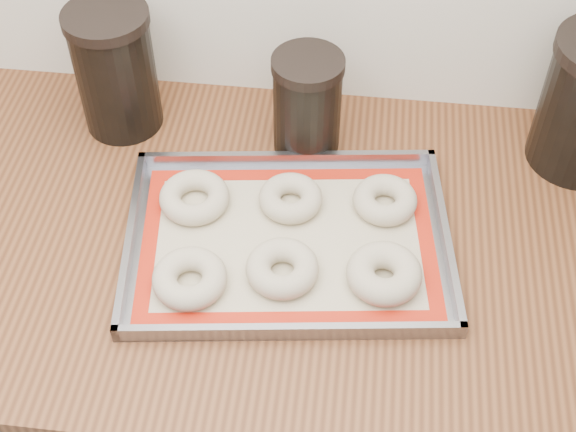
# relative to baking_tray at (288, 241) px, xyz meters

# --- Properties ---
(cabinet) EXTENTS (3.00, 0.65, 0.86)m
(cabinet) POSITION_rel_baking_tray_xyz_m (0.07, 0.02, -0.48)
(cabinet) COLOR slate
(cabinet) RESTS_ON floor
(countertop) EXTENTS (3.06, 0.68, 0.04)m
(countertop) POSITION_rel_baking_tray_xyz_m (0.07, 0.02, -0.03)
(countertop) COLOR brown
(countertop) RESTS_ON cabinet
(baking_tray) EXTENTS (0.50, 0.39, 0.03)m
(baking_tray) POSITION_rel_baking_tray_xyz_m (0.00, 0.00, 0.00)
(baking_tray) COLOR gray
(baking_tray) RESTS_ON countertop
(baking_mat) EXTENTS (0.45, 0.34, 0.00)m
(baking_mat) POSITION_rel_baking_tray_xyz_m (-0.00, 0.00, -0.00)
(baking_mat) COLOR #C6B793
(baking_mat) RESTS_ON baking_tray
(bagel_front_left) EXTENTS (0.12, 0.12, 0.03)m
(bagel_front_left) POSITION_rel_baking_tray_xyz_m (-0.12, -0.09, 0.01)
(bagel_front_left) COLOR beige
(bagel_front_left) RESTS_ON baking_mat
(bagel_front_mid) EXTENTS (0.11, 0.11, 0.03)m
(bagel_front_mid) POSITION_rel_baking_tray_xyz_m (-0.00, -0.06, 0.02)
(bagel_front_mid) COLOR beige
(bagel_front_mid) RESTS_ON baking_mat
(bagel_front_right) EXTENTS (0.12, 0.12, 0.04)m
(bagel_front_right) POSITION_rel_baking_tray_xyz_m (0.14, -0.06, 0.02)
(bagel_front_right) COLOR beige
(bagel_front_right) RESTS_ON baking_mat
(bagel_back_left) EXTENTS (0.14, 0.14, 0.03)m
(bagel_back_left) POSITION_rel_baking_tray_xyz_m (-0.15, 0.06, 0.01)
(bagel_back_left) COLOR beige
(bagel_back_left) RESTS_ON baking_mat
(bagel_back_mid) EXTENTS (0.11, 0.11, 0.03)m
(bagel_back_mid) POSITION_rel_baking_tray_xyz_m (-0.00, 0.07, 0.01)
(bagel_back_mid) COLOR beige
(bagel_back_mid) RESTS_ON baking_mat
(bagel_back_right) EXTENTS (0.11, 0.11, 0.03)m
(bagel_back_right) POSITION_rel_baking_tray_xyz_m (0.13, 0.08, 0.01)
(bagel_back_right) COLOR beige
(bagel_back_right) RESTS_ON baking_mat
(canister_left) EXTENTS (0.13, 0.13, 0.21)m
(canister_left) POSITION_rel_baking_tray_xyz_m (-0.30, 0.23, 0.10)
(canister_left) COLOR black
(canister_left) RESTS_ON countertop
(canister_mid) EXTENTS (0.11, 0.11, 0.17)m
(canister_mid) POSITION_rel_baking_tray_xyz_m (0.00, 0.21, 0.08)
(canister_mid) COLOR black
(canister_mid) RESTS_ON countertop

